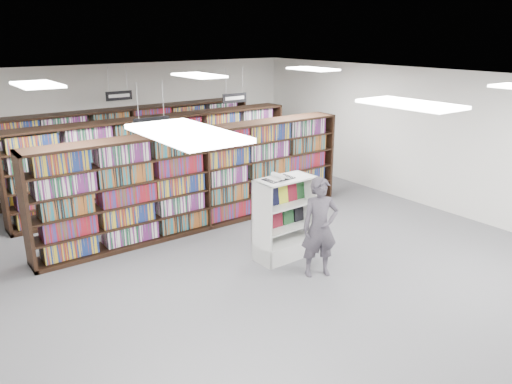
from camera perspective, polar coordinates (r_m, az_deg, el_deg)
floor at (r=9.25m, az=0.38°, el=-7.60°), size 12.00×12.00×0.00m
ceiling at (r=8.39m, az=0.42°, el=12.55°), size 10.00×12.00×0.10m
wall_back at (r=13.85m, az=-14.66°, el=7.41°), size 10.00×0.10×3.20m
wall_right at (r=12.25m, az=19.64°, el=5.64°), size 0.10×12.00×3.20m
bookshelf_row_near at (r=10.45m, az=-6.15°, el=1.49°), size 7.00×0.60×2.10m
bookshelf_row_mid at (r=12.17m, az=-10.91°, el=3.62°), size 7.00×0.60×2.10m
bookshelf_row_far at (r=13.69m, az=-14.01°, el=4.98°), size 7.00×0.60×2.10m
aisle_sign_left at (r=8.58m, az=-11.82°, el=7.78°), size 0.65×0.02×0.80m
aisle_sign_right at (r=11.76m, az=-2.47°, el=10.78°), size 0.65×0.02×0.80m
aisle_sign_center at (r=12.62m, az=-15.39°, el=10.66°), size 0.65×0.02×0.80m
troffer_front_left at (r=4.28m, az=-8.03°, el=6.68°), size 0.60×1.20×0.04m
troffer_front_center at (r=6.26m, az=17.24°, el=9.57°), size 0.60×1.20×0.04m
troffer_back_left at (r=8.97m, az=-23.74°, el=11.17°), size 0.60×1.20×0.04m
troffer_back_center at (r=10.06m, az=-6.56°, el=13.09°), size 0.60×1.20×0.04m
troffer_back_right at (r=11.84m, az=6.51°, el=13.79°), size 0.60×1.20×0.04m
endcap_display at (r=9.15m, az=3.08°, el=-4.47°), size 1.10×0.57×1.52m
open_book at (r=8.72m, az=2.57°, el=1.70°), size 0.56×0.35×0.12m
shopper at (r=8.41m, az=7.30°, el=-4.04°), size 0.74×0.63×1.72m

